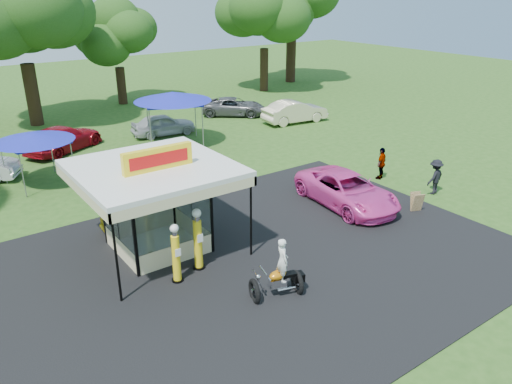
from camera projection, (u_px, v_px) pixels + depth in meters
ground at (280, 290)px, 16.64m from camera, size 120.00×120.00×0.00m
asphalt_apron at (246, 264)px, 18.13m from camera, size 20.00×14.00×0.04m
gas_station_kiosk at (156, 206)px, 18.61m from camera, size 5.40×5.40×4.18m
gas_pump_left at (176, 255)px, 16.70m from camera, size 0.41×0.41×2.19m
gas_pump_right at (198, 241)px, 17.45m from camera, size 0.44×0.44×2.35m
motorcycle at (280, 273)px, 16.04m from camera, size 1.88×1.26×2.13m
spare_tires at (154, 261)px, 17.75m from camera, size 0.79×0.49×0.68m
a_frame_sign at (417, 202)px, 22.25m from camera, size 0.54×0.60×0.88m
kiosk_car at (135, 217)px, 20.76m from camera, size 2.82×1.13×0.96m
pink_sedan at (347, 190)px, 22.76m from camera, size 3.03×5.65×1.51m
spectator_east_a at (435, 177)px, 24.01m from camera, size 1.20×0.78×1.74m
spectator_east_b at (381, 163)px, 25.91m from camera, size 1.07×0.74×1.69m
bg_car_b at (63, 139)px, 30.38m from camera, size 5.66×4.51×1.54m
bg_car_c at (163, 125)px, 33.60m from camera, size 4.42×2.18×1.45m
bg_car_d at (234, 107)px, 38.79m from camera, size 5.27×4.89×1.37m
bg_car_e at (295, 112)px, 36.70m from camera, size 5.08×2.26×1.62m
tent_west at (34, 137)px, 24.63m from camera, size 3.89×3.89×2.72m
tent_east at (173, 97)px, 30.78m from camera, size 4.79×4.79×3.35m
oak_far_c at (18, 11)px, 33.38m from camera, size 10.49×10.49×12.36m
oak_far_d at (117, 38)px, 40.83m from camera, size 7.14×7.14×8.50m
oak_far_e at (264, 14)px, 45.47m from camera, size 9.24×9.24×11.00m
oak_far_f at (292, 3)px, 49.78m from camera, size 10.10×10.10×12.17m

